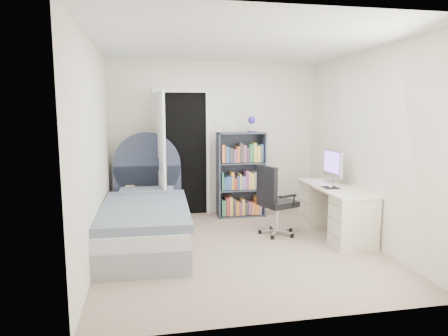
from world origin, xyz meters
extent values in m
cube|color=gray|center=(0.00, 0.00, -0.03)|extent=(3.40, 3.60, 0.05)
cube|color=white|center=(0.00, 0.00, 2.52)|extent=(3.40, 3.60, 0.05)
cube|color=silver|center=(0.00, 1.82, 1.25)|extent=(3.40, 0.05, 2.50)
cube|color=silver|center=(0.00, -1.82, 1.25)|extent=(3.40, 0.05, 2.50)
cube|color=silver|center=(-1.72, 0.00, 1.25)|extent=(0.05, 3.60, 2.50)
cube|color=silver|center=(1.72, 0.00, 1.25)|extent=(0.05, 3.60, 2.50)
cube|color=black|center=(-0.55, 1.80, 1.00)|extent=(0.80, 0.01, 2.00)
cube|color=white|center=(-0.98, 1.77, 1.00)|extent=(0.06, 0.06, 2.00)
cube|color=white|center=(-0.12, 1.77, 1.00)|extent=(0.06, 0.06, 2.00)
cube|color=white|center=(-0.55, 1.77, 2.03)|extent=(0.92, 0.06, 0.06)
cube|color=white|center=(-0.91, 1.37, 1.00)|extent=(0.12, 0.80, 2.00)
cube|color=gray|center=(-1.15, 0.34, 0.14)|extent=(1.11, 2.21, 0.28)
cube|color=silver|center=(-1.15, 0.34, 0.36)|extent=(1.09, 2.17, 0.17)
cube|color=slate|center=(-1.16, 0.23, 0.49)|extent=(1.14, 1.89, 0.11)
cube|color=slate|center=(-1.13, 1.12, 0.51)|extent=(0.79, 0.46, 0.13)
cube|color=#32384E|center=(-1.12, 1.47, 0.44)|extent=(1.04, 0.10, 0.87)
cylinder|color=#32384E|center=(-1.12, 1.47, 0.87)|extent=(1.04, 0.10, 1.04)
cylinder|color=tan|center=(-1.50, 1.32, 0.24)|extent=(0.04, 0.04, 0.49)
cylinder|color=tan|center=(-1.50, 1.65, 0.24)|extent=(0.04, 0.04, 0.49)
cylinder|color=tan|center=(-1.17, 1.32, 0.24)|extent=(0.04, 0.04, 0.49)
cylinder|color=tan|center=(-1.17, 1.65, 0.24)|extent=(0.04, 0.04, 0.49)
cube|color=tan|center=(-1.33, 1.48, 0.47)|extent=(0.39, 0.39, 0.03)
cube|color=tan|center=(-1.33, 1.48, 0.17)|extent=(0.35, 0.35, 0.02)
cube|color=#B24C33|center=(-1.38, 1.48, 0.50)|extent=(0.16, 0.22, 0.03)
cube|color=#3F598C|center=(-1.38, 1.48, 0.53)|extent=(0.15, 0.21, 0.03)
cube|color=#D8CC7F|center=(-1.38, 1.48, 0.56)|extent=(0.14, 0.20, 0.03)
cylinder|color=silver|center=(-0.81, 1.65, 0.01)|extent=(0.18, 0.18, 0.02)
cylinder|color=silver|center=(-0.81, 1.65, 0.62)|extent=(0.01, 0.01, 1.22)
sphere|color=silver|center=(-0.76, 1.62, 1.20)|extent=(0.07, 0.07, 0.07)
cube|color=#3A414F|center=(0.00, 1.51, 0.68)|extent=(0.02, 0.33, 1.37)
cube|color=#3A414F|center=(0.75, 1.51, 0.68)|extent=(0.02, 0.33, 1.37)
cube|color=#3A414F|center=(0.37, 1.51, 1.36)|extent=(0.77, 0.33, 0.02)
cube|color=#3A414F|center=(0.37, 1.51, 0.01)|extent=(0.77, 0.33, 0.02)
cube|color=#3A414F|center=(0.37, 1.67, 0.68)|extent=(0.77, 0.01, 1.37)
cube|color=#3A414F|center=(0.37, 1.51, 0.44)|extent=(0.73, 0.31, 0.02)
cube|color=#3A414F|center=(0.37, 1.51, 0.87)|extent=(0.73, 0.31, 0.02)
cylinder|color=#3B25A3|center=(0.54, 1.51, 1.38)|extent=(0.13, 0.13, 0.02)
cylinder|color=silver|center=(0.54, 1.51, 1.47)|extent=(0.02, 0.02, 0.17)
sphere|color=#3B25A3|center=(0.54, 1.48, 1.56)|extent=(0.12, 0.12, 0.12)
cube|color=#337F4C|center=(0.07, 1.49, 0.16)|extent=(0.06, 0.23, 0.25)
cube|color=#B23333|center=(0.14, 1.49, 0.18)|extent=(0.05, 0.23, 0.29)
cube|color=#D8BF4C|center=(0.19, 1.49, 0.18)|extent=(0.05, 0.23, 0.30)
cube|color=#3F3F3F|center=(0.24, 1.49, 0.17)|extent=(0.04, 0.23, 0.27)
cube|color=orange|center=(0.30, 1.49, 0.14)|extent=(0.06, 0.23, 0.22)
cube|color=#994C7F|center=(0.35, 1.49, 0.14)|extent=(0.03, 0.23, 0.21)
cube|color=#D8BF4C|center=(0.40, 1.49, 0.16)|extent=(0.05, 0.23, 0.25)
cube|color=#3F3F3F|center=(0.45, 1.49, 0.13)|extent=(0.05, 0.23, 0.20)
cube|color=#994C7F|center=(0.50, 1.49, 0.13)|extent=(0.04, 0.23, 0.21)
cube|color=orange|center=(0.56, 1.49, 0.13)|extent=(0.06, 0.23, 0.19)
cube|color=orange|center=(0.63, 1.49, 0.18)|extent=(0.05, 0.23, 0.29)
cube|color=#7F72B2|center=(0.68, 1.49, 0.13)|extent=(0.04, 0.23, 0.20)
cube|color=#337F4C|center=(0.06, 1.49, 0.60)|extent=(0.03, 0.23, 0.28)
cube|color=#335999|center=(0.10, 1.49, 0.56)|extent=(0.04, 0.23, 0.19)
cube|color=#335999|center=(0.16, 1.49, 0.56)|extent=(0.06, 0.23, 0.21)
cube|color=orange|center=(0.22, 1.49, 0.60)|extent=(0.05, 0.23, 0.28)
cube|color=#B23333|center=(0.27, 1.49, 0.55)|extent=(0.03, 0.23, 0.18)
cube|color=#335999|center=(0.31, 1.49, 0.57)|extent=(0.04, 0.23, 0.21)
cube|color=#D8BF4C|center=(0.35, 1.49, 0.58)|extent=(0.03, 0.23, 0.25)
cube|color=#7F72B2|center=(0.40, 1.49, 0.56)|extent=(0.06, 0.23, 0.20)
cube|color=#994C7F|center=(0.45, 1.49, 0.61)|extent=(0.04, 0.23, 0.29)
cube|color=#D8BF4C|center=(0.50, 1.49, 0.60)|extent=(0.04, 0.23, 0.28)
cube|color=#D8BF4C|center=(0.55, 1.49, 0.59)|extent=(0.04, 0.23, 0.25)
cube|color=#7F72B2|center=(0.60, 1.49, 0.60)|extent=(0.05, 0.23, 0.27)
cube|color=#B23333|center=(0.66, 1.49, 0.58)|extent=(0.05, 0.23, 0.25)
cube|color=#3F3F3F|center=(0.72, 1.49, 0.56)|extent=(0.06, 0.23, 0.20)
cube|color=orange|center=(0.06, 1.49, 1.04)|extent=(0.05, 0.23, 0.28)
cube|color=#335999|center=(0.13, 1.49, 1.02)|extent=(0.06, 0.23, 0.25)
cube|color=#3F3F3F|center=(0.20, 1.49, 1.01)|extent=(0.06, 0.23, 0.23)
cube|color=#994C7F|center=(0.26, 1.49, 1.00)|extent=(0.05, 0.23, 0.21)
cube|color=orange|center=(0.31, 1.49, 1.02)|extent=(0.04, 0.23, 0.25)
cube|color=#3F3F3F|center=(0.36, 1.49, 1.05)|extent=(0.05, 0.23, 0.30)
cube|color=#994C7F|center=(0.41, 1.49, 1.03)|extent=(0.05, 0.23, 0.27)
cube|color=#3F3F3F|center=(0.46, 1.49, 1.01)|extent=(0.04, 0.23, 0.24)
cube|color=#337F4C|center=(0.52, 1.49, 1.04)|extent=(0.06, 0.23, 0.28)
cube|color=#D8BF4C|center=(0.58, 1.49, 1.05)|extent=(0.05, 0.23, 0.30)
cube|color=#D8BF4C|center=(0.64, 1.49, 1.02)|extent=(0.05, 0.23, 0.26)
cube|color=#335999|center=(0.69, 1.49, 1.03)|extent=(0.04, 0.23, 0.28)
cube|color=beige|center=(1.42, 0.25, 0.67)|extent=(0.56, 1.41, 0.03)
cube|color=beige|center=(1.42, -0.25, 0.33)|extent=(0.52, 0.38, 0.66)
cube|color=beige|center=(1.42, 0.74, 0.33)|extent=(0.52, 0.38, 0.66)
cube|color=silver|center=(1.51, 0.53, 0.69)|extent=(0.15, 0.15, 0.01)
cube|color=silver|center=(1.54, 0.53, 0.80)|extent=(0.03, 0.06, 0.21)
cube|color=silver|center=(1.49, 0.53, 0.97)|extent=(0.04, 0.53, 0.38)
cube|color=#885FE8|center=(1.47, 0.53, 0.99)|extent=(0.00, 0.47, 0.30)
cube|color=white|center=(1.30, 0.53, 0.70)|extent=(0.12, 0.38, 0.02)
cube|color=black|center=(1.30, 0.20, 0.69)|extent=(0.21, 0.24, 0.00)
ellipsoid|color=white|center=(1.30, 0.20, 0.71)|extent=(0.06, 0.09, 0.03)
cube|color=silver|center=(0.77, 0.48, 0.05)|extent=(0.25, 0.12, 0.02)
cylinder|color=black|center=(0.88, 0.53, 0.03)|extent=(0.06, 0.06, 0.05)
cube|color=silver|center=(0.65, 0.56, 0.05)|extent=(0.04, 0.25, 0.02)
cylinder|color=black|center=(0.65, 0.68, 0.03)|extent=(0.06, 0.06, 0.05)
cube|color=silver|center=(0.54, 0.48, 0.05)|extent=(0.25, 0.10, 0.02)
cylinder|color=black|center=(0.42, 0.51, 0.03)|extent=(0.06, 0.06, 0.05)
cube|color=silver|center=(0.59, 0.34, 0.05)|extent=(0.17, 0.23, 0.02)
cylinder|color=black|center=(0.52, 0.24, 0.03)|extent=(0.06, 0.06, 0.05)
cube|color=silver|center=(0.73, 0.35, 0.05)|extent=(0.18, 0.22, 0.02)
cylinder|color=black|center=(0.80, 0.25, 0.03)|extent=(0.06, 0.06, 0.05)
cylinder|color=silver|center=(0.65, 0.44, 0.24)|extent=(0.06, 0.06, 0.38)
cube|color=black|center=(0.65, 0.44, 0.45)|extent=(0.55, 0.55, 0.08)
cube|color=black|center=(0.47, 0.37, 0.73)|extent=(0.19, 0.39, 0.49)
cube|color=black|center=(0.72, 0.22, 0.59)|extent=(0.26, 0.13, 0.03)
cube|color=black|center=(0.56, 0.65, 0.59)|extent=(0.26, 0.13, 0.03)
camera|label=1|loc=(-1.10, -4.71, 1.74)|focal=32.00mm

